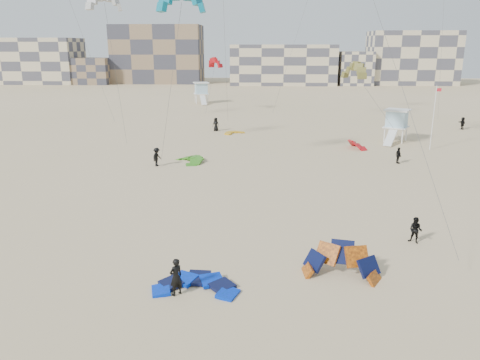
{
  "coord_description": "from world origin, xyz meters",
  "views": [
    {
      "loc": [
        4.11,
        -20.5,
        11.73
      ],
      "look_at": [
        2.79,
        6.0,
        4.08
      ],
      "focal_mm": 35.0,
      "sensor_mm": 36.0,
      "label": 1
    }
  ],
  "objects_px": {
    "kite_ground_orange": "(340,276)",
    "lifeguard_tower_near": "(396,126)",
    "kitesurfer_main": "(176,277)",
    "kite_ground_blue": "(196,289)"
  },
  "relations": [
    {
      "from": "lifeguard_tower_near",
      "to": "kitesurfer_main",
      "type": "bearing_deg",
      "value": -90.09
    },
    {
      "from": "kite_ground_orange",
      "to": "kitesurfer_main",
      "type": "height_order",
      "value": "kite_ground_orange"
    },
    {
      "from": "kite_ground_orange",
      "to": "kite_ground_blue",
      "type": "bearing_deg",
      "value": -154.27
    },
    {
      "from": "kite_ground_blue",
      "to": "kite_ground_orange",
      "type": "relative_size",
      "value": 0.97
    },
    {
      "from": "kite_ground_blue",
      "to": "kite_ground_orange",
      "type": "height_order",
      "value": "kite_ground_orange"
    },
    {
      "from": "kite_ground_orange",
      "to": "lifeguard_tower_near",
      "type": "distance_m",
      "value": 38.85
    },
    {
      "from": "lifeguard_tower_near",
      "to": "kite_ground_orange",
      "type": "bearing_deg",
      "value": -80.87
    },
    {
      "from": "kite_ground_blue",
      "to": "kite_ground_orange",
      "type": "xyz_separation_m",
      "value": [
        7.46,
        1.79,
        0.0
      ]
    },
    {
      "from": "kite_ground_blue",
      "to": "kitesurfer_main",
      "type": "height_order",
      "value": "kitesurfer_main"
    },
    {
      "from": "kite_ground_blue",
      "to": "kitesurfer_main",
      "type": "xyz_separation_m",
      "value": [
        -0.86,
        -0.58,
        0.96
      ]
    }
  ]
}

